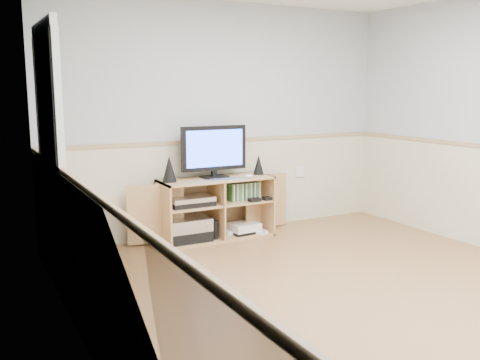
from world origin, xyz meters
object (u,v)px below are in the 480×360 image
(keyboard, at_px, (226,179))
(monitor, at_px, (214,150))
(game_consoles, at_px, (243,228))
(media_cabinet, at_px, (214,207))

(keyboard, bearing_deg, monitor, 105.80)
(game_consoles, bearing_deg, media_cabinet, 167.84)
(game_consoles, bearing_deg, monitor, 168.93)
(monitor, distance_m, keyboard, 0.35)
(monitor, height_order, game_consoles, monitor)
(media_cabinet, distance_m, keyboard, 0.38)
(media_cabinet, height_order, game_consoles, media_cabinet)
(keyboard, xyz_separation_m, game_consoles, (0.27, 0.13, -0.59))
(monitor, relative_size, game_consoles, 1.61)
(keyboard, relative_size, game_consoles, 0.70)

